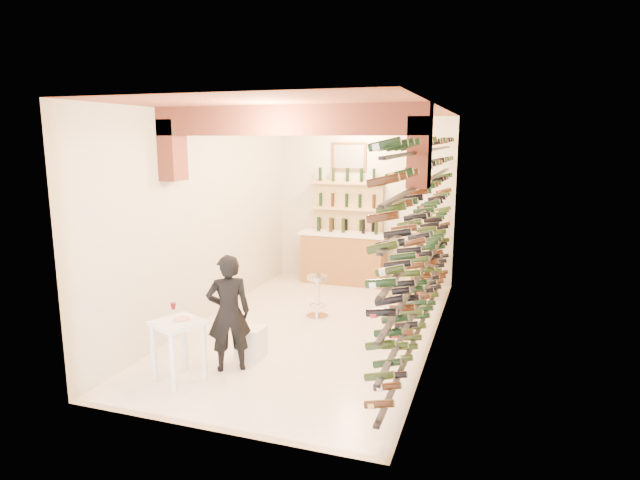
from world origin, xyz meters
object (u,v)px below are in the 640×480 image
Objects in this scene: back_counter at (344,256)px; tasting_table at (178,332)px; crate_lower at (418,289)px; person at (229,313)px; chrome_barstool at (317,293)px; wine_rack at (420,233)px; white_stool at (251,343)px.

back_counter is 1.90× the size of tasting_table.
back_counter is 1.64m from crate_lower.
person is 3.36× the size of crate_lower.
person is 2.14× the size of chrome_barstool.
back_counter is 3.93× the size of crate_lower.
back_counter is (-1.83, 2.65, -1.02)m from wine_rack.
back_counter is 3.93m from white_stool.
tasting_table reaches higher than chrome_barstool.
crate_lower is (1.64, 3.46, -0.08)m from white_stool.
tasting_table is 1.09m from white_stool.
wine_rack is 13.89× the size of white_stool.
person reaches higher than tasting_table.
person is at bearing -100.14° from chrome_barstool.
crate_lower is (1.73, 3.87, -0.60)m from person.
tasting_table is 2.18× the size of white_stool.
chrome_barstool is at bearing -133.63° from person.
tasting_table reaches higher than crate_lower.
white_stool reaches higher than crate_lower.
white_stool is (0.50, 0.88, -0.40)m from tasting_table.
back_counter is 1.17× the size of person.
back_counter is at bearing 94.90° from chrome_barstool.
back_counter is at bearing 107.09° from tasting_table.
wine_rack is at bearing 65.62° from tasting_table.
back_counter reaches higher than chrome_barstool.
chrome_barstool is 1.57× the size of crate_lower.
crate_lower is at bearing -16.37° from back_counter.
white_stool is (-1.95, -1.26, -1.34)m from wine_rack.
white_stool is 0.66m from person.
wine_rack is at bearing -55.34° from back_counter.
chrome_barstool is (0.39, 2.18, -0.33)m from person.
back_counter is 4.83m from tasting_table.
tasting_table is at bearing -106.67° from chrome_barstool.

